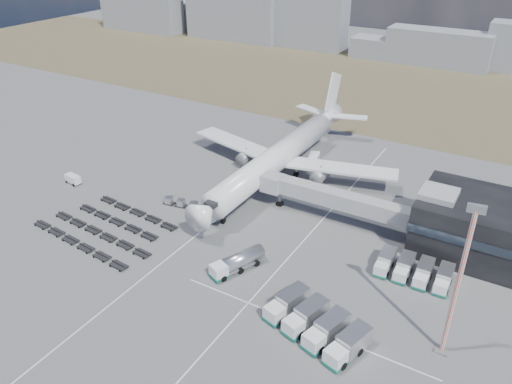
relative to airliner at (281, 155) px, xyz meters
The scene contains 16 objects.
ground 32.81m from the airliner, 90.00° to the right, with size 420.00×420.00×0.00m, color #565659.
grass_strip 77.80m from the airliner, 90.00° to the left, with size 420.00×90.00×0.01m, color #4C422D.
lane_markings 31.41m from the airliner, 71.60° to the right, with size 47.12×110.00×0.01m.
terminal 48.51m from the airliner, ahead, with size 30.40×16.40×11.00m.
jet_bridge 19.89m from the airliner, 36.93° to the right, with size 30.30×3.80×7.05m.
airliner is the anchor object (origin of this frame).
skyline 122.03m from the airliner, 102.30° to the left, with size 310.56×25.57×24.66m.
fuel_tanker 35.93m from the airliner, 73.46° to the right, with size 6.07×10.06×3.19m.
pushback_tug 24.97m from the airliner, 96.59° to the right, with size 2.97×1.67×1.37m, color white.
utility_van 46.46m from the airliner, 144.92° to the right, with size 3.77×1.70×2.05m, color white.
catering_truck 10.50m from the airliner, 64.50° to the left, with size 3.53×5.81×2.49m.
service_trucks_near 49.33m from the airliner, 56.08° to the right, with size 15.51×11.26×3.09m.
service_trucks_far 41.99m from the airliner, 30.57° to the right, with size 11.87×6.76×2.60m.
uld_row 23.88m from the airliner, 110.04° to the right, with size 13.76×3.64×1.51m.
baggage_dollies 40.84m from the airliner, 116.21° to the right, with size 26.54×17.22×0.78m.
floodlight_mast 56.45m from the airliner, 38.79° to the right, with size 2.20×1.78×23.08m.
Camera 1 is at (46.86, -57.96, 51.85)m, focal length 35.00 mm.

